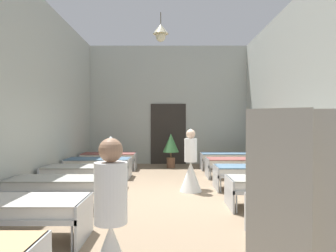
% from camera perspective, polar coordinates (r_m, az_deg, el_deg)
% --- Properties ---
extents(ground_plane, '(6.86, 11.93, 0.10)m').
position_cam_1_polar(ground_plane, '(6.88, 0.02, -13.46)').
color(ground_plane, '#8C755B').
extents(room_shell, '(6.66, 11.53, 4.73)m').
position_cam_1_polar(room_shell, '(8.05, -0.00, 5.87)').
color(room_shell, '#B2B7AD').
rests_on(room_shell, ground).
extents(bed_left_row_1, '(1.90, 0.84, 0.57)m').
position_cam_1_polar(bed_left_row_1, '(4.82, -26.28, -13.55)').
color(bed_left_row_1, '#B7BCC1').
rests_on(bed_left_row_1, ground).
extents(bed_right_row_1, '(1.90, 0.84, 0.57)m').
position_cam_1_polar(bed_right_row_1, '(4.83, 26.38, -13.52)').
color(bed_right_row_1, '#B7BCC1').
rests_on(bed_right_row_1, ground).
extents(bed_left_row_2, '(1.90, 0.84, 0.57)m').
position_cam_1_polar(bed_left_row_2, '(6.31, -19.53, -10.20)').
color(bed_left_row_2, '#B7BCC1').
rests_on(bed_left_row_2, ground).
extents(bed_right_row_2, '(1.90, 0.84, 0.57)m').
position_cam_1_polar(bed_right_row_2, '(6.32, 19.58, -10.19)').
color(bed_right_row_2, '#B7BCC1').
rests_on(bed_right_row_2, ground).
extents(bed_left_row_3, '(1.90, 0.84, 0.57)m').
position_cam_1_polar(bed_left_row_3, '(7.87, -15.48, -8.09)').
color(bed_left_row_3, '#B7BCC1').
rests_on(bed_left_row_3, ground).
extents(bed_right_row_3, '(1.90, 0.84, 0.57)m').
position_cam_1_polar(bed_right_row_3, '(7.88, 15.48, -8.08)').
color(bed_right_row_3, '#B7BCC1').
rests_on(bed_right_row_3, ground).
extents(bed_left_row_4, '(1.90, 0.84, 0.57)m').
position_cam_1_polar(bed_left_row_4, '(9.46, -12.80, -6.65)').
color(bed_left_row_4, '#B7BCC1').
rests_on(bed_left_row_4, ground).
extents(bed_right_row_4, '(1.90, 0.84, 0.57)m').
position_cam_1_polar(bed_right_row_4, '(9.47, 12.78, -6.65)').
color(bed_right_row_4, '#B7BCC1').
rests_on(bed_right_row_4, ground).
extents(bed_left_row_5, '(1.90, 0.84, 0.57)m').
position_cam_1_polar(bed_left_row_5, '(11.07, -10.91, -5.62)').
color(bed_left_row_5, '#B7BCC1').
rests_on(bed_left_row_5, ground).
extents(bed_right_row_5, '(1.90, 0.84, 0.57)m').
position_cam_1_polar(bed_right_row_5, '(11.08, 10.86, -5.62)').
color(bed_right_row_5, '#B7BCC1').
rests_on(bed_right_row_5, ground).
extents(nurse_near_aisle, '(0.52, 0.52, 1.49)m').
position_cam_1_polar(nurse_near_aisle, '(3.02, -10.59, -20.32)').
color(nurse_near_aisle, white).
rests_on(nurse_near_aisle, ground).
extents(nurse_mid_aisle, '(0.52, 0.52, 1.49)m').
position_cam_1_polar(nurse_mid_aisle, '(7.39, 4.12, -7.93)').
color(nurse_mid_aisle, white).
rests_on(nurse_mid_aisle, ground).
extents(potted_plant, '(0.58, 0.58, 1.24)m').
position_cam_1_polar(potted_plant, '(11.26, 0.45, -3.61)').
color(potted_plant, brown).
rests_on(potted_plant, ground).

